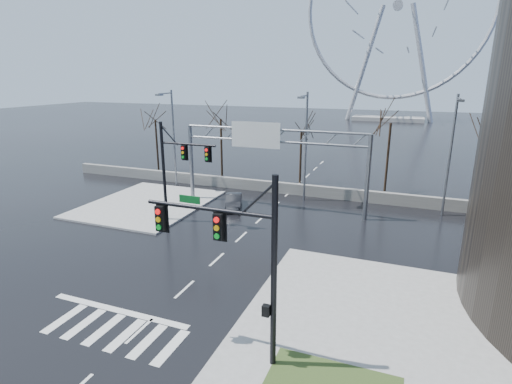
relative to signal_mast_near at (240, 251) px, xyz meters
The scene contains 17 objects.
ground 8.15m from the signal_mast_near, 141.85° to the left, with size 260.00×260.00×0.00m, color black.
sidewalk_right_ext 9.12m from the signal_mast_near, 51.18° to the left, with size 12.00×10.00×0.15m, color gray.
sidewalk_far 23.25m from the signal_mast_near, 135.18° to the left, with size 10.00×12.00×0.15m, color gray.
barrier_wall 24.96m from the signal_mast_near, 102.07° to the left, with size 52.00×0.50×1.10m, color slate.
signal_mast_near is the anchor object (origin of this frame).
signal_mast_far 17.03m from the signal_mast_near, 130.26° to the left, with size 4.72×0.41×8.00m.
sign_gantry 19.79m from the signal_mast_near, 106.19° to the left, with size 16.36×0.40×7.60m.
streetlight_left 28.07m from the signal_mast_near, 127.67° to the left, with size 0.50×2.55×10.00m.
streetlight_mid 22.44m from the signal_mast_near, 98.05° to the left, with size 0.50×2.55×10.00m.
streetlight_right 23.92m from the signal_mast_near, 68.25° to the left, with size 0.50×2.55×10.00m.
tree_far_left 36.36m from the signal_mast_near, 129.53° to the left, with size 3.50×3.50×7.00m.
tree_left 30.98m from the signal_mast_near, 117.18° to the left, with size 3.75×3.75×7.50m.
tree_center 29.00m from the signal_mast_near, 100.21° to the left, with size 3.25×3.25×6.50m.
tree_right 27.84m from the signal_mast_near, 82.02° to the left, with size 3.90×3.90×7.80m.
tree_far_right 30.45m from the signal_mast_near, 67.07° to the left, with size 3.40×3.40×6.80m.
ferris_wheel 101.29m from the signal_mast_near, 90.08° to the left, with size 45.00×6.00×50.91m.
car 20.25m from the signal_mast_near, 115.02° to the left, with size 1.32×3.79×1.25m, color black.
Camera 1 is at (10.74, -16.92, 11.31)m, focal length 28.00 mm.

